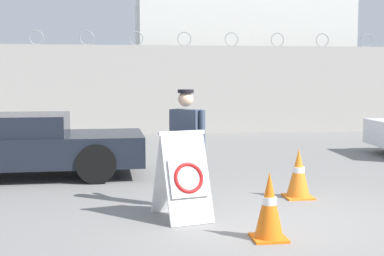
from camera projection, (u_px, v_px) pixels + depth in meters
name	position (u px, v px, depth m)	size (l,w,h in m)	color
ground_plane	(286.00, 222.00, 7.10)	(90.00, 90.00, 0.00)	gray
perimeter_wall	(185.00, 89.00, 17.95)	(36.00, 0.30, 3.38)	#ADA8A0
building_block	(236.00, 62.00, 22.55)	(8.30, 5.25, 5.04)	silver
barricade_sign	(183.00, 175.00, 7.20)	(0.81, 0.98, 1.20)	white
security_guard	(186.00, 143.00, 7.74)	(0.55, 0.61, 1.73)	#232838
traffic_cone_mid	(298.00, 174.00, 8.45)	(0.44, 0.44, 0.78)	orange
traffic_cone_far	(269.00, 206.00, 6.30)	(0.41, 0.41, 0.81)	orange
parked_car_front_coupe	(17.00, 145.00, 10.15)	(4.68, 1.97, 1.20)	black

